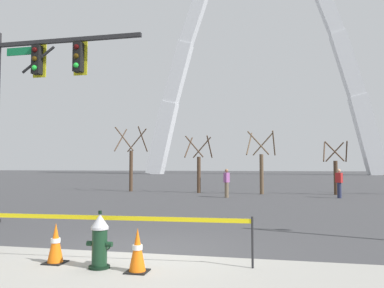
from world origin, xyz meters
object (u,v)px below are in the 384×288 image
(pedestrian_standing_center, at_px, (227,183))
(pedestrian_walking_left, at_px, (339,183))
(fire_hydrant, at_px, (100,241))
(traffic_signal_gantry, at_px, (29,91))
(traffic_cone_by_hydrant, at_px, (56,244))
(traffic_cone_mid_sidewalk, at_px, (137,251))
(monument_arch, at_px, (259,61))

(pedestrian_standing_center, bearing_deg, pedestrian_walking_left, 8.86)
(fire_hydrant, relative_size, traffic_signal_gantry, 0.17)
(traffic_signal_gantry, bearing_deg, pedestrian_standing_center, 65.59)
(traffic_cone_by_hydrant, height_order, traffic_signal_gantry, traffic_signal_gantry)
(fire_hydrant, xyz_separation_m, traffic_cone_by_hydrant, (-0.93, 0.14, -0.11))
(fire_hydrant, distance_m, traffic_cone_mid_sidewalk, 0.74)
(pedestrian_walking_left, xyz_separation_m, pedestrian_standing_center, (-6.06, -0.94, 0.00))
(traffic_cone_by_hydrant, distance_m, pedestrian_standing_center, 14.87)
(pedestrian_walking_left, distance_m, pedestrian_standing_center, 6.13)
(fire_hydrant, bearing_deg, traffic_signal_gantry, 136.60)
(fire_hydrant, xyz_separation_m, pedestrian_walking_left, (6.48, 15.88, 0.35))
(fire_hydrant, height_order, traffic_signal_gantry, traffic_signal_gantry)
(fire_hydrant, height_order, monument_arch, monument_arch)
(traffic_cone_mid_sidewalk, relative_size, pedestrian_standing_center, 0.46)
(traffic_cone_by_hydrant, height_order, monument_arch, monument_arch)
(fire_hydrant, distance_m, traffic_signal_gantry, 7.10)
(fire_hydrant, distance_m, traffic_cone_by_hydrant, 0.94)
(traffic_cone_by_hydrant, xyz_separation_m, pedestrian_walking_left, (7.41, 15.74, 0.46))
(fire_hydrant, height_order, traffic_cone_mid_sidewalk, fire_hydrant)
(traffic_cone_mid_sidewalk, height_order, pedestrian_walking_left, pedestrian_walking_left)
(traffic_cone_by_hydrant, xyz_separation_m, monument_arch, (1.32, 71.21, 22.81))
(fire_hydrant, height_order, pedestrian_standing_center, pedestrian_standing_center)
(fire_hydrant, xyz_separation_m, traffic_signal_gantry, (-4.45, 4.20, 3.60))
(traffic_cone_mid_sidewalk, distance_m, traffic_signal_gantry, 7.68)
(traffic_signal_gantry, distance_m, monument_arch, 69.97)
(monument_arch, height_order, pedestrian_walking_left, monument_arch)
(pedestrian_walking_left, bearing_deg, traffic_cone_mid_sidewalk, -109.81)
(traffic_cone_mid_sidewalk, distance_m, pedestrian_walking_left, 16.99)
(traffic_cone_by_hydrant, xyz_separation_m, traffic_cone_mid_sidewalk, (1.65, -0.24, 0.00))
(traffic_signal_gantry, height_order, pedestrian_walking_left, traffic_signal_gantry)
(traffic_cone_by_hydrant, distance_m, traffic_cone_mid_sidewalk, 1.67)
(fire_hydrant, relative_size, pedestrian_walking_left, 0.62)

